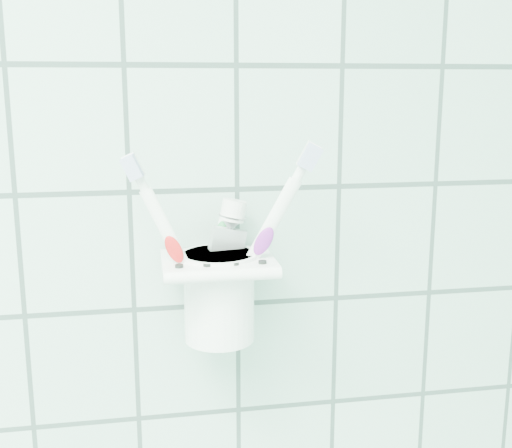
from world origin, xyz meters
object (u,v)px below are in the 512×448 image
cup (219,293)px  toothpaste_tube (210,254)px  toothbrush_pink (219,239)px  toothbrush_orange (210,228)px  holder_bracket (218,264)px  toothbrush_blue (215,238)px

cup → toothpaste_tube: bearing=118.1°
cup → toothbrush_pink: bearing=-93.7°
toothbrush_orange → holder_bracket: bearing=13.8°
cup → toothbrush_orange: (-0.01, -0.00, 0.07)m
holder_bracket → toothbrush_blue: bearing=91.0°
cup → toothbrush_blue: size_ratio=0.49×
toothbrush_orange → toothbrush_pink: bearing=-59.9°
toothbrush_blue → toothpaste_tube: 0.02m
holder_bracket → toothbrush_pink: size_ratio=0.56×
holder_bracket → toothbrush_blue: size_ratio=0.59×
toothbrush_blue → holder_bracket: bearing=-67.9°
holder_bracket → cup: (0.00, 0.00, -0.03)m
holder_bracket → toothbrush_pink: 0.03m
holder_bracket → cup: 0.03m
toothbrush_pink → toothbrush_orange: 0.02m
cup → holder_bracket: bearing=-115.3°
toothbrush_pink → toothpaste_tube: size_ratio=1.41×
toothbrush_blue → toothbrush_orange: toothbrush_orange is taller
cup → toothpaste_tube: size_ratio=0.65×
holder_bracket → toothpaste_tube: size_ratio=0.78×
holder_bracket → cup: size_ratio=1.21×
holder_bracket → toothbrush_orange: (-0.01, -0.00, 0.04)m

